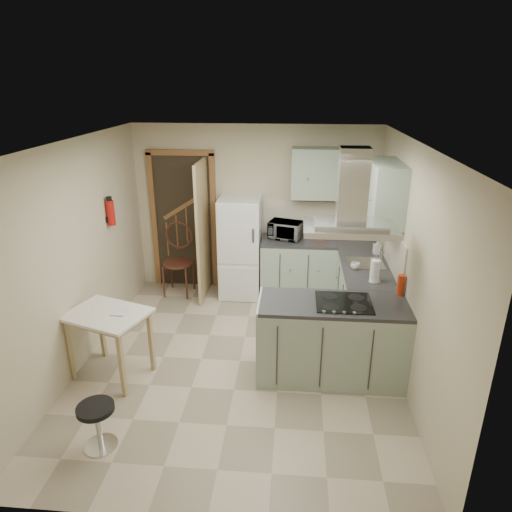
# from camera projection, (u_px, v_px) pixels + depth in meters

# --- Properties ---
(floor) EXTENTS (4.20, 4.20, 0.00)m
(floor) POSITION_uv_depth(u_px,v_px,m) (240.00, 361.00, 5.34)
(floor) COLOR #BBAA91
(floor) RESTS_ON ground
(ceiling) EXTENTS (4.20, 4.20, 0.00)m
(ceiling) POSITION_uv_depth(u_px,v_px,m) (237.00, 143.00, 4.44)
(ceiling) COLOR silver
(ceiling) RESTS_ON back_wall
(back_wall) EXTENTS (3.60, 0.00, 3.60)m
(back_wall) POSITION_uv_depth(u_px,v_px,m) (256.00, 210.00, 6.84)
(back_wall) COLOR #C1B595
(back_wall) RESTS_ON floor
(left_wall) EXTENTS (0.00, 4.20, 4.20)m
(left_wall) POSITION_uv_depth(u_px,v_px,m) (77.00, 257.00, 5.03)
(left_wall) COLOR #C1B595
(left_wall) RESTS_ON floor
(right_wall) EXTENTS (0.00, 4.20, 4.20)m
(right_wall) POSITION_uv_depth(u_px,v_px,m) (410.00, 268.00, 4.74)
(right_wall) COLOR #C1B595
(right_wall) RESTS_ON floor
(doorway) EXTENTS (1.10, 0.12, 2.10)m
(doorway) POSITION_uv_depth(u_px,v_px,m) (184.00, 221.00, 6.97)
(doorway) COLOR brown
(doorway) RESTS_ON floor
(fridge) EXTENTS (0.60, 0.60, 1.50)m
(fridge) POSITION_uv_depth(u_px,v_px,m) (240.00, 248.00, 6.76)
(fridge) COLOR white
(fridge) RESTS_ON floor
(counter_back) EXTENTS (1.08, 0.60, 0.90)m
(counter_back) POSITION_uv_depth(u_px,v_px,m) (298.00, 268.00, 6.80)
(counter_back) COLOR #9EB2A0
(counter_back) RESTS_ON floor
(counter_right) EXTENTS (0.60, 1.95, 0.90)m
(counter_right) POSITION_uv_depth(u_px,v_px,m) (361.00, 290.00, 6.10)
(counter_right) COLOR #9EB2A0
(counter_right) RESTS_ON floor
(splashback) EXTENTS (1.68, 0.02, 0.50)m
(splashback) POSITION_uv_depth(u_px,v_px,m) (320.00, 218.00, 6.79)
(splashback) COLOR beige
(splashback) RESTS_ON counter_back
(wall_cabinet_back) EXTENTS (0.85, 0.35, 0.70)m
(wall_cabinet_back) POSITION_uv_depth(u_px,v_px,m) (322.00, 173.00, 6.38)
(wall_cabinet_back) COLOR #9EB2A0
(wall_cabinet_back) RESTS_ON back_wall
(wall_cabinet_right) EXTENTS (0.35, 0.90, 0.70)m
(wall_cabinet_right) POSITION_uv_depth(u_px,v_px,m) (384.00, 192.00, 5.33)
(wall_cabinet_right) COLOR #9EB2A0
(wall_cabinet_right) RESTS_ON right_wall
(peninsula) EXTENTS (1.55, 0.65, 0.90)m
(peninsula) POSITION_uv_depth(u_px,v_px,m) (331.00, 340.00, 4.93)
(peninsula) COLOR #9EB2A0
(peninsula) RESTS_ON floor
(hob) EXTENTS (0.58, 0.50, 0.01)m
(hob) POSITION_uv_depth(u_px,v_px,m) (344.00, 302.00, 4.76)
(hob) COLOR black
(hob) RESTS_ON peninsula
(extractor_hood) EXTENTS (0.90, 0.55, 0.10)m
(extractor_hood) POSITION_uv_depth(u_px,v_px,m) (350.00, 228.00, 4.46)
(extractor_hood) COLOR silver
(extractor_hood) RESTS_ON ceiling
(sink) EXTENTS (0.45, 0.40, 0.01)m
(sink) POSITION_uv_depth(u_px,v_px,m) (365.00, 263.00, 5.78)
(sink) COLOR silver
(sink) RESTS_ON counter_right
(fire_extinguisher) EXTENTS (0.10, 0.10, 0.32)m
(fire_extinguisher) POSITION_uv_depth(u_px,v_px,m) (111.00, 213.00, 5.77)
(fire_extinguisher) COLOR #B2140F
(fire_extinguisher) RESTS_ON left_wall
(drop_leaf_table) EXTENTS (0.98, 0.85, 0.77)m
(drop_leaf_table) POSITION_uv_depth(u_px,v_px,m) (111.00, 344.00, 4.96)
(drop_leaf_table) COLOR tan
(drop_leaf_table) RESTS_ON floor
(bentwood_chair) EXTENTS (0.48, 0.48, 1.00)m
(bentwood_chair) POSITION_uv_depth(u_px,v_px,m) (178.00, 263.00, 6.85)
(bentwood_chair) COLOR #54211C
(bentwood_chair) RESTS_ON floor
(stool) EXTENTS (0.40, 0.40, 0.44)m
(stool) POSITION_uv_depth(u_px,v_px,m) (98.00, 426.00, 4.03)
(stool) COLOR black
(stool) RESTS_ON floor
(microwave) EXTENTS (0.53, 0.44, 0.26)m
(microwave) POSITION_uv_depth(u_px,v_px,m) (285.00, 230.00, 6.65)
(microwave) COLOR black
(microwave) RESTS_ON counter_back
(kettle) EXTENTS (0.15, 0.15, 0.20)m
(kettle) POSITION_uv_depth(u_px,v_px,m) (334.00, 232.00, 6.67)
(kettle) COLOR white
(kettle) RESTS_ON counter_back
(cereal_box) EXTENTS (0.08, 0.19, 0.28)m
(cereal_box) POSITION_uv_depth(u_px,v_px,m) (321.00, 229.00, 6.64)
(cereal_box) COLOR #D34518
(cereal_box) RESTS_ON counter_back
(soap_bottle) EXTENTS (0.10, 0.11, 0.20)m
(soap_bottle) POSITION_uv_depth(u_px,v_px,m) (377.00, 247.00, 6.06)
(soap_bottle) COLOR #AAA9B5
(soap_bottle) RESTS_ON counter_right
(paper_towel) EXTENTS (0.13, 0.13, 0.28)m
(paper_towel) POSITION_uv_depth(u_px,v_px,m) (375.00, 271.00, 5.21)
(paper_towel) COLOR white
(paper_towel) RESTS_ON counter_right
(cup) EXTENTS (0.13, 0.13, 0.08)m
(cup) POSITION_uv_depth(u_px,v_px,m) (355.00, 266.00, 5.59)
(cup) COLOR white
(cup) RESTS_ON counter_right
(red_bottle) EXTENTS (0.10, 0.10, 0.22)m
(red_bottle) POSITION_uv_depth(u_px,v_px,m) (401.00, 285.00, 4.91)
(red_bottle) COLOR red
(red_bottle) RESTS_ON peninsula
(book) EXTENTS (0.14, 0.19, 0.09)m
(book) POSITION_uv_depth(u_px,v_px,m) (113.00, 308.00, 4.83)
(book) COLOR #A64937
(book) RESTS_ON drop_leaf_table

